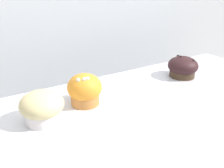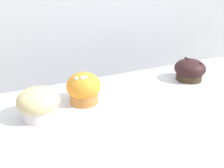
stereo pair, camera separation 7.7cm
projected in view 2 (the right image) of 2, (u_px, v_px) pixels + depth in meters
name	position (u px, v px, depth m)	size (l,w,h in m)	color
wall_back	(94.00, 61.00, 1.22)	(3.20, 0.10, 1.80)	#B2B7BC
muffin_front_center	(39.00, 103.00, 0.67)	(0.11, 0.11, 0.08)	white
muffin_back_left	(84.00, 89.00, 0.75)	(0.10, 0.10, 0.09)	#BF7839
muffin_back_right	(190.00, 70.00, 0.91)	(0.11, 0.11, 0.08)	#402E1F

